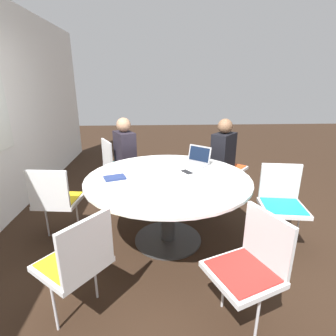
{
  "coord_description": "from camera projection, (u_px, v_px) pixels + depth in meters",
  "views": [
    {
      "loc": [
        -2.55,
        0.13,
        1.71
      ],
      "look_at": [
        0.0,
        0.0,
        0.85
      ],
      "focal_mm": 28.0,
      "sensor_mm": 36.0,
      "label": 1
    }
  ],
  "objects": [
    {
      "name": "cell_phone",
      "position": [
        187.0,
        172.0,
        2.87
      ],
      "size": [
        0.16,
        0.13,
        0.01
      ],
      "color": "black",
      "rests_on": "conference_table"
    },
    {
      "name": "chair_3",
      "position": [
        77.0,
        259.0,
        1.83
      ],
      "size": [
        0.61,
        0.6,
        0.87
      ],
      "rotation": [
        0.0,
        0.0,
        11.9
      ],
      "color": "silver",
      "rests_on": "ground_plane"
    },
    {
      "name": "chair_5",
      "position": [
        282.0,
        199.0,
        2.75
      ],
      "size": [
        0.48,
        0.5,
        0.87
      ],
      "rotation": [
        0.0,
        0.0,
        13.99
      ],
      "color": "silver",
      "rests_on": "ground_plane"
    },
    {
      "name": "chair_2",
      "position": [
        56.0,
        197.0,
        2.79
      ],
      "size": [
        0.46,
        0.48,
        0.87
      ],
      "rotation": [
        0.0,
        0.0,
        10.89
      ],
      "color": "silver",
      "rests_on": "ground_plane"
    },
    {
      "name": "chair_0",
      "position": [
        226.0,
        163.0,
        3.95
      ],
      "size": [
        0.61,
        0.61,
        0.87
      ],
      "rotation": [
        0.0,
        0.0,
        8.71
      ],
      "color": "silver",
      "rests_on": "ground_plane"
    },
    {
      "name": "chair_4",
      "position": [
        251.0,
        262.0,
        1.79
      ],
      "size": [
        0.57,
        0.55,
        0.87
      ],
      "rotation": [
        0.0,
        0.0,
        12.95
      ],
      "color": "silver",
      "rests_on": "ground_plane"
    },
    {
      "name": "person_1",
      "position": [
        126.0,
        153.0,
        3.78
      ],
      "size": [
        0.42,
        0.36,
        1.22
      ],
      "rotation": [
        0.0,
        0.0,
        9.89
      ],
      "color": "#231E28",
      "rests_on": "ground_plane"
    },
    {
      "name": "conference_table",
      "position": [
        168.0,
        189.0,
        2.77
      ],
      "size": [
        1.71,
        1.71,
        0.75
      ],
      "color": "#333333",
      "rests_on": "ground_plane"
    },
    {
      "name": "chair_1",
      "position": [
        116.0,
        162.0,
        4.0
      ],
      "size": [
        0.58,
        0.57,
        0.87
      ],
      "rotation": [
        0.0,
        0.0,
        9.89
      ],
      "color": "silver",
      "rests_on": "ground_plane"
    },
    {
      "name": "spiral_notebook",
      "position": [
        115.0,
        178.0,
        2.68
      ],
      "size": [
        0.21,
        0.25,
        0.02
      ],
      "color": "navy",
      "rests_on": "conference_table"
    },
    {
      "name": "person_0",
      "position": [
        224.0,
        155.0,
        3.66
      ],
      "size": [
        0.42,
        0.4,
        1.22
      ],
      "rotation": [
        0.0,
        0.0,
        8.71
      ],
      "color": "black",
      "rests_on": "ground_plane"
    },
    {
      "name": "laptop",
      "position": [
        197.0,
        160.0,
        3.12
      ],
      "size": [
        0.37,
        0.37,
        0.21
      ],
      "rotation": [
        0.0,
        0.0,
        4.0
      ],
      "color": "#99999E",
      "rests_on": "conference_table"
    },
    {
      "name": "ground_plane",
      "position": [
        168.0,
        239.0,
        2.96
      ],
      "size": [
        16.0,
        16.0,
        0.0
      ],
      "primitive_type": "plane",
      "color": "black"
    }
  ]
}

